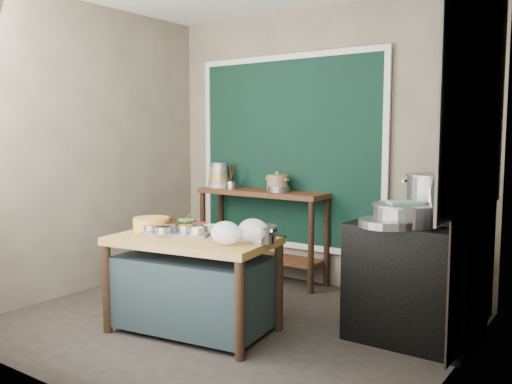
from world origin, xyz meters
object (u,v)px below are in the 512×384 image
Objects in this scene: stove_block at (415,283)px; condiment_tray at (179,232)px; stock_pot at (436,198)px; yellow_basin at (151,224)px; back_counter at (262,235)px; utensil_cup at (232,185)px; prep_table at (193,284)px; saucepan at (262,234)px; steamer at (405,215)px; ceramic_crock at (277,184)px.

condiment_tray is (-1.65, -0.79, 0.34)m from stove_block.
stock_pot reaches higher than condiment_tray.
yellow_basin is at bearing -155.58° from stove_block.
back_counter reaches higher than stove_block.
back_counter is at bearing 5.19° from utensil_cup.
saucepan reaches higher than prep_table.
prep_table is 4.26× the size of yellow_basin.
condiment_tray is 1.63m from utensil_cup.
back_counter is 3.15× the size of stock_pot.
condiment_tray is at bearing -154.34° from stove_block.
prep_table is at bearing -152.66° from saucepan.
yellow_basin is at bearing -76.21° from utensil_cup.
yellow_basin is at bearing -157.99° from saucepan.
stock_pot is at bearing 53.71° from saucepan.
utensil_cup is (-1.37, 1.41, 0.18)m from saucepan.
utensil_cup reaches higher than prep_table.
condiment_tray is at bearing -158.05° from steamer.
condiment_tray is at bearing -80.73° from back_counter.
saucepan reaches higher than condiment_tray.
prep_table is 2.58× the size of steamer.
stock_pot is at bearing 27.72° from condiment_tray.
steamer is at bearing -117.19° from stock_pot.
saucepan reaches higher than yellow_basin.
condiment_tray is 1.54m from ceramic_crock.
steamer is (2.24, -0.84, -0.03)m from utensil_cup.
condiment_tray is 2.36× the size of saucepan.
ceramic_crock is (-0.06, 1.52, 0.26)m from condiment_tray.
ceramic_crock is at bearing 83.21° from yellow_basin.
utensil_cup is 0.57m from ceramic_crock.
yellow_basin is at bearing -153.67° from stock_pot.
prep_table is at bearing -16.34° from condiment_tray.
ceramic_crock is at bearing 92.09° from condiment_tray.
saucepan is at bearing -55.38° from back_counter.
back_counter is 1.61× the size of stove_block.
stock_pot is (1.00, 0.84, 0.25)m from saucepan.
saucepan is (-0.90, -0.71, 0.39)m from stove_block.
yellow_basin is 2.24m from stock_pot.
yellow_basin is 1.30× the size of saucepan.
utensil_cup is at bearing 103.79° from yellow_basin.
yellow_basin is 2.08× the size of utensil_cup.
saucepan is (0.99, 0.15, 0.01)m from yellow_basin.
steamer is at bearing -20.60° from utensil_cup.
stock_pot is (2.00, -0.60, 0.59)m from back_counter.
stock_pot is (1.80, -0.60, 0.03)m from ceramic_crock.
steamer reaches higher than prep_table.
stove_block is 3.96× the size of ceramic_crock.
condiment_tray is at bearing 15.36° from yellow_basin.
condiment_tray is at bearing -160.34° from saucepan.
prep_table is 5.53× the size of saucepan.
stock_pot reaches higher than prep_table.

